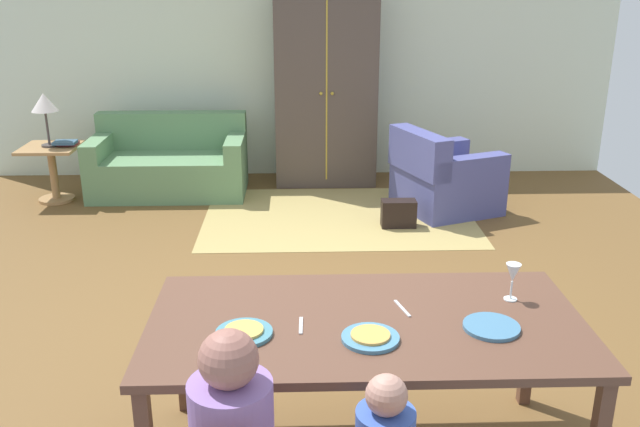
% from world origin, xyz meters
% --- Properties ---
extents(ground_plane, '(7.17, 6.09, 0.02)m').
position_xyz_m(ground_plane, '(0.00, 0.44, -0.01)').
color(ground_plane, brown).
extents(back_wall, '(7.17, 0.10, 2.70)m').
position_xyz_m(back_wall, '(0.00, 3.54, 1.35)').
color(back_wall, silver).
rests_on(back_wall, ground_plane).
extents(dining_table, '(1.98, 0.99, 0.76)m').
position_xyz_m(dining_table, '(0.29, -1.58, 0.70)').
color(dining_table, brown).
rests_on(dining_table, ground_plane).
extents(plate_near_man, '(0.25, 0.25, 0.02)m').
position_xyz_m(plate_near_man, '(-0.26, -1.70, 0.77)').
color(plate_near_man, teal).
rests_on(plate_near_man, dining_table).
extents(pizza_near_man, '(0.17, 0.17, 0.01)m').
position_xyz_m(pizza_near_man, '(-0.26, -1.70, 0.78)').
color(pizza_near_man, gold).
rests_on(pizza_near_man, plate_near_man).
extents(plate_near_child, '(0.25, 0.25, 0.02)m').
position_xyz_m(plate_near_child, '(0.29, -1.76, 0.77)').
color(plate_near_child, teal).
rests_on(plate_near_child, dining_table).
extents(pizza_near_child, '(0.17, 0.17, 0.01)m').
position_xyz_m(pizza_near_child, '(0.29, -1.76, 0.78)').
color(pizza_near_child, gold).
rests_on(pizza_near_child, plate_near_child).
extents(plate_near_woman, '(0.25, 0.25, 0.02)m').
position_xyz_m(plate_near_woman, '(0.83, -1.68, 0.77)').
color(plate_near_woman, teal).
rests_on(plate_near_woman, dining_table).
extents(wine_glass, '(0.07, 0.07, 0.19)m').
position_xyz_m(wine_glass, '(1.00, -1.40, 0.89)').
color(wine_glass, silver).
rests_on(wine_glass, dining_table).
extents(fork, '(0.02, 0.15, 0.01)m').
position_xyz_m(fork, '(-0.01, -1.63, 0.76)').
color(fork, silver).
rests_on(fork, dining_table).
extents(knife, '(0.06, 0.17, 0.01)m').
position_xyz_m(knife, '(0.47, -1.48, 0.76)').
color(knife, silver).
rests_on(knife, dining_table).
extents(area_rug, '(2.60, 1.80, 0.01)m').
position_xyz_m(area_rug, '(0.37, 1.94, 0.00)').
color(area_rug, tan).
rests_on(area_rug, ground_plane).
extents(couch, '(1.62, 0.86, 0.82)m').
position_xyz_m(couch, '(-1.40, 2.79, 0.30)').
color(couch, '#608B5D').
rests_on(couch, ground_plane).
extents(armchair, '(1.11, 1.11, 0.82)m').
position_xyz_m(armchair, '(1.41, 2.12, 0.32)').
color(armchair, '#4C4F8F').
rests_on(armchair, ground_plane).
extents(armoire, '(1.10, 0.59, 2.10)m').
position_xyz_m(armoire, '(0.29, 3.15, 1.05)').
color(armoire, '#4E413A').
rests_on(armoire, ground_plane).
extents(side_table, '(0.56, 0.56, 0.58)m').
position_xyz_m(side_table, '(-2.55, 2.54, 0.38)').
color(side_table, '#A57B4B').
rests_on(side_table, ground_plane).
extents(table_lamp, '(0.26, 0.26, 0.54)m').
position_xyz_m(table_lamp, '(-2.55, 2.54, 1.01)').
color(table_lamp, '#433A39').
rests_on(table_lamp, side_table).
extents(book_lower, '(0.22, 0.16, 0.03)m').
position_xyz_m(book_lower, '(-2.40, 2.59, 0.59)').
color(book_lower, maroon).
rests_on(book_lower, side_table).
extents(book_upper, '(0.22, 0.16, 0.03)m').
position_xyz_m(book_upper, '(-2.39, 2.52, 0.62)').
color(book_upper, '#365974').
rests_on(book_upper, book_lower).
extents(handbag, '(0.32, 0.16, 0.26)m').
position_xyz_m(handbag, '(0.91, 1.64, 0.13)').
color(handbag, black).
rests_on(handbag, ground_plane).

